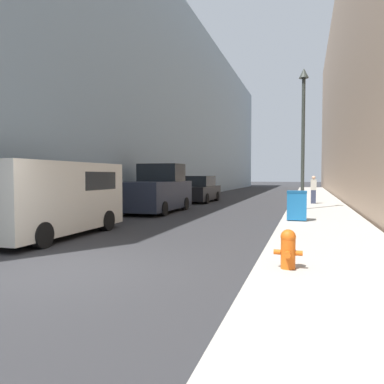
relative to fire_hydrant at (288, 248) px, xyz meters
name	(u,v)px	position (x,y,z in m)	size (l,w,h in m)	color
ground_plane	(51,272)	(-4.14, -0.95, -0.50)	(200.00, 200.00, 0.00)	#2D2D30
sidewalk_right	(317,203)	(0.91, 17.05, -0.43)	(2.98, 60.00, 0.14)	#ADA89E
building_left_glass	(140,114)	(-14.45, 25.05, 6.88)	(12.00, 60.00, 14.75)	#849EB2
fire_hydrant	(288,248)	(0.00, 0.00, 0.00)	(0.49, 0.38, 0.69)	#D15614
trash_bin	(297,205)	(-0.03, 7.28, 0.19)	(0.69, 0.63, 1.07)	#19609E
lamppost	(303,125)	(0.11, 12.02, 3.66)	(0.46, 0.46, 6.68)	#2D332D
white_van	(55,196)	(-6.63, 2.48, 0.68)	(1.92, 4.94, 2.13)	beige
pickup_truck	(156,191)	(-6.63, 10.02, 0.49)	(2.28, 4.89, 2.33)	#232838
parked_sedan_near	(199,190)	(-6.53, 17.25, 0.29)	(1.94, 4.79, 1.73)	black
pedestrian_on_sidewalk	(313,190)	(0.68, 15.98, 0.44)	(0.32, 0.21, 1.60)	#2D3347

